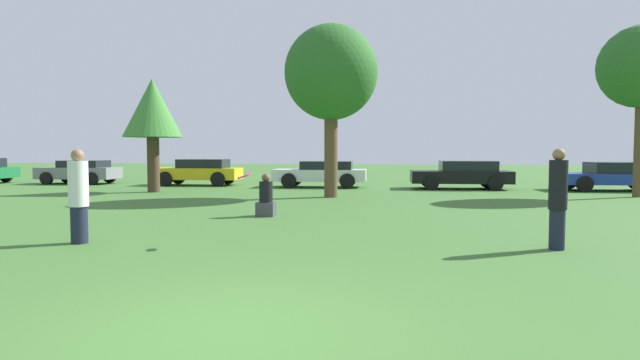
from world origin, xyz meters
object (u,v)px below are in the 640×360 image
at_px(parked_car_grey, 80,171).
at_px(parked_car_white, 322,173).
at_px(person_catcher, 558,198).
at_px(tree_0, 152,110).
at_px(parked_car_black, 462,174).
at_px(tree_1, 331,74).
at_px(parked_car_blue, 614,175).
at_px(bystander_sitting, 266,199).
at_px(frisbee, 244,176).
at_px(parked_car_yellow, 199,171).
at_px(person_thrower, 79,196).

bearing_deg(parked_car_grey, parked_car_white, 175.53).
bearing_deg(parked_car_white, person_catcher, 111.37).
relative_size(tree_0, parked_car_black, 1.05).
xyz_separation_m(person_catcher, parked_car_grey, (-19.37, 14.85, -0.25)).
bearing_deg(tree_1, parked_car_grey, 158.79).
bearing_deg(parked_car_blue, bystander_sitting, 38.11).
relative_size(frisbee, tree_0, 0.06).
xyz_separation_m(tree_0, parked_car_yellow, (0.18, 4.32, -2.70)).
height_order(tree_0, parked_car_blue, tree_0).
height_order(frisbee, tree_1, tree_1).
bearing_deg(parked_car_blue, parked_car_grey, -3.87).
relative_size(frisbee, tree_1, 0.04).
relative_size(tree_1, parked_car_white, 1.43).
distance_m(bystander_sitting, parked_car_yellow, 12.99).
relative_size(bystander_sitting, parked_car_white, 0.25).
relative_size(tree_0, parked_car_blue, 1.01).
height_order(person_thrower, person_catcher, person_catcher).
bearing_deg(parked_car_white, bystander_sitting, 88.73).
relative_size(person_thrower, person_catcher, 0.99).
xyz_separation_m(parked_car_yellow, parked_car_white, (6.24, -0.30, -0.03)).
bearing_deg(frisbee, parked_car_yellow, 115.62).
height_order(person_thrower, parked_car_black, person_thrower).
xyz_separation_m(person_catcher, parked_car_black, (-0.16, 14.47, -0.23)).
height_order(frisbee, parked_car_black, frisbee).
xyz_separation_m(tree_0, parked_car_white, (6.42, 4.02, -2.73)).
height_order(person_catcher, tree_0, tree_0).
relative_size(person_catcher, tree_0, 0.38).
bearing_deg(parked_car_white, person_thrower, 79.50).
bearing_deg(tree_0, parked_car_blue, 11.67).
height_order(frisbee, parked_car_yellow, frisbee).
bearing_deg(parked_car_yellow, parked_car_grey, -3.22).
height_order(bystander_sitting, parked_car_grey, parked_car_grey).
distance_m(frisbee, tree_0, 13.37).
xyz_separation_m(person_thrower, tree_1, (3.22, 10.25, 3.65)).
distance_m(person_thrower, person_catcher, 8.64).
relative_size(parked_car_grey, parked_car_blue, 0.87).
relative_size(person_thrower, parked_car_grey, 0.43).
bearing_deg(bystander_sitting, person_catcher, -30.11).
relative_size(bystander_sitting, tree_0, 0.24).
xyz_separation_m(tree_1, parked_car_white, (-1.20, 5.10, -3.86)).
relative_size(parked_car_yellow, parked_car_white, 0.98).
xyz_separation_m(person_catcher, parked_car_yellow, (-12.83, 14.82, -0.20)).
bearing_deg(parked_car_blue, frisbee, 48.74).
bearing_deg(person_catcher, bystander_sitting, -35.64).
bearing_deg(frisbee, parked_car_white, 94.02).
xyz_separation_m(parked_car_grey, parked_car_yellow, (6.54, -0.02, 0.04)).
xyz_separation_m(bystander_sitting, parked_car_grey, (-13.12, 11.22, 0.20)).
bearing_deg(parked_car_yellow, frisbee, 112.61).
height_order(parked_car_yellow, parked_car_white, parked_car_yellow).
height_order(person_catcher, parked_car_grey, person_catcher).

